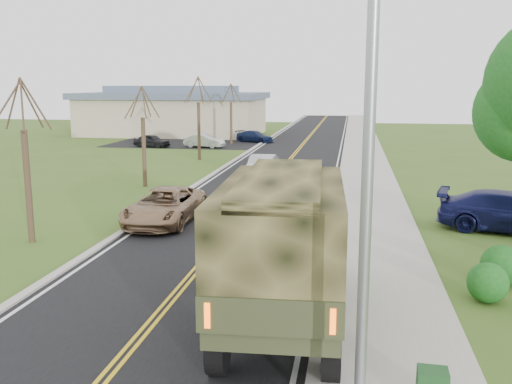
% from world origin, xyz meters
% --- Properties ---
extents(road, '(8.00, 120.00, 0.01)m').
position_xyz_m(road, '(0.00, 40.00, 0.01)').
color(road, black).
rests_on(road, ground).
extents(curb_right, '(0.30, 120.00, 0.12)m').
position_xyz_m(curb_right, '(4.15, 40.00, 0.06)').
color(curb_right, '#9E998E').
rests_on(curb_right, ground).
extents(sidewalk_right, '(3.20, 120.00, 0.10)m').
position_xyz_m(sidewalk_right, '(5.90, 40.00, 0.05)').
color(sidewalk_right, '#9E998E').
rests_on(sidewalk_right, ground).
extents(curb_left, '(0.30, 120.00, 0.10)m').
position_xyz_m(curb_left, '(-4.15, 40.00, 0.05)').
color(curb_left, '#9E998E').
rests_on(curb_left, ground).
extents(street_light, '(1.65, 0.22, 8.00)m').
position_xyz_m(street_light, '(4.90, -0.50, 4.43)').
color(street_light, gray).
rests_on(street_light, ground).
extents(bare_tree_a, '(1.93, 2.26, 6.08)m').
position_xyz_m(bare_tree_a, '(-7.00, 10.00, 2.63)').
color(bare_tree_a, '#38281C').
rests_on(bare_tree_a, ground).
extents(bare_tree_b, '(1.83, 2.14, 5.73)m').
position_xyz_m(bare_tree_b, '(-7.00, 22.00, 2.48)').
color(bare_tree_b, '#38281C').
rests_on(bare_tree_b, ground).
extents(bare_tree_c, '(2.04, 2.39, 6.42)m').
position_xyz_m(bare_tree_c, '(-7.00, 34.00, 2.78)').
color(bare_tree_c, '#38281C').
rests_on(bare_tree_c, ground).
extents(bare_tree_d, '(1.88, 2.20, 5.91)m').
position_xyz_m(bare_tree_d, '(-7.00, 46.00, 2.55)').
color(bare_tree_d, '#38281C').
rests_on(bare_tree_d, ground).
extents(commercial_building, '(25.50, 21.50, 5.65)m').
position_xyz_m(commercial_building, '(-15.98, 55.97, 2.69)').
color(commercial_building, tan).
rests_on(commercial_building, ground).
extents(military_truck, '(3.02, 7.78, 3.82)m').
position_xyz_m(military_truck, '(3.21, 4.16, 2.19)').
color(military_truck, black).
rests_on(military_truck, ground).
extents(suv_champagne, '(2.54, 5.37, 1.48)m').
position_xyz_m(suv_champagne, '(-3.00, 13.64, 0.74)').
color(suv_champagne, '#947253').
rests_on(suv_champagne, ground).
extents(sedan_silver, '(1.61, 4.36, 1.42)m').
position_xyz_m(sedan_silver, '(-0.80, 26.12, 0.71)').
color(sedan_silver, silver).
rests_on(sedan_silver, ground).
extents(pickup_navy, '(5.91, 3.49, 1.61)m').
position_xyz_m(pickup_navy, '(11.07, 14.58, 0.80)').
color(pickup_navy, '#10133D').
rests_on(pickup_navy, ground).
extents(lot_car_dark, '(3.82, 2.39, 1.21)m').
position_xyz_m(lot_car_dark, '(-13.78, 42.00, 0.61)').
color(lot_car_dark, black).
rests_on(lot_car_dark, ground).
extents(lot_car_silver, '(3.99, 2.06, 1.25)m').
position_xyz_m(lot_car_silver, '(-8.81, 42.49, 0.63)').
color(lot_car_silver, '#B6B7BC').
rests_on(lot_car_silver, ground).
extents(lot_car_navy, '(4.34, 3.15, 1.17)m').
position_xyz_m(lot_car_navy, '(-5.00, 48.17, 0.58)').
color(lot_car_navy, '#0F1938').
rests_on(lot_car_navy, ground).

